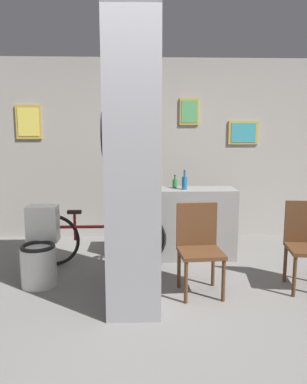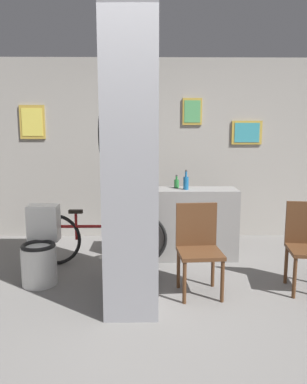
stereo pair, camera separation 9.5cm
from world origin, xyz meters
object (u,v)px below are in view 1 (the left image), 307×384
at_px(bottle_tall, 185,182).
at_px(chair_near_pillar, 199,244).
at_px(bicycle, 97,239).
at_px(toilet, 40,252).
at_px(chair_by_doorway, 307,241).

bearing_deg(bottle_tall, chair_near_pillar, -88.16).
relative_size(chair_near_pillar, bottle_tall, 3.60).
height_order(chair_near_pillar, bicycle, chair_near_pillar).
relative_size(toilet, chair_near_pillar, 0.91).
bearing_deg(bicycle, toilet, -137.07).
relative_size(chair_near_pillar, chair_by_doorway, 1.00).
xyz_separation_m(bicycle, bottle_tall, (1.05, 0.21, 0.64)).
bearing_deg(bottle_tall, chair_by_doorway, -38.86).
xyz_separation_m(chair_near_pillar, chair_by_doorway, (1.11, 0.06, 0.00)).
xyz_separation_m(toilet, bicycle, (0.54, 0.50, -0.01)).
bearing_deg(chair_by_doorway, chair_near_pillar, -169.16).
distance_m(chair_near_pillar, bottle_tall, 1.09).
distance_m(bicycle, bottle_tall, 1.24).
relative_size(bicycle, bottle_tall, 6.75).
bearing_deg(chair_near_pillar, bicycle, 140.06).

